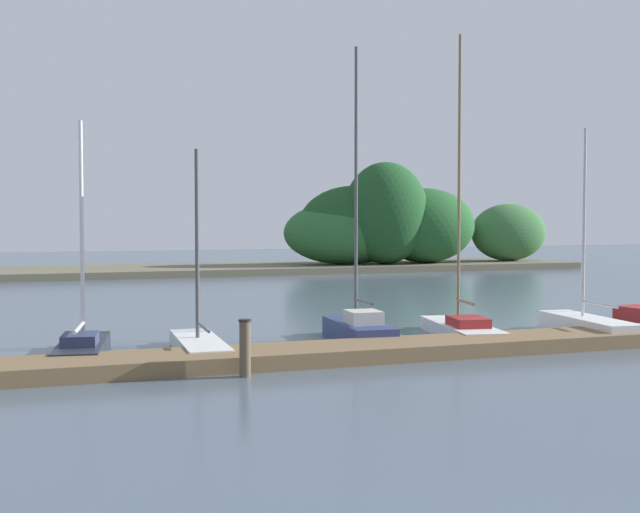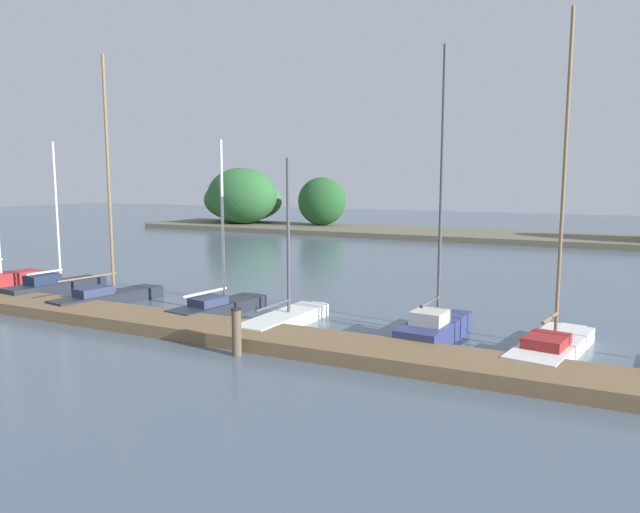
% 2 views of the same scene
% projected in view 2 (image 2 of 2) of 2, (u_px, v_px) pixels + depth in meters
% --- Properties ---
extents(dock_pier, '(31.03, 1.80, 0.35)m').
position_uv_depth(dock_pier, '(266.00, 337.00, 15.17)').
color(dock_pier, brown).
rests_on(dock_pier, ground).
extents(far_shore, '(58.74, 8.66, 6.80)m').
position_uv_depth(far_shore, '(521.00, 207.00, 40.99)').
color(far_shore, '#66604C').
rests_on(far_shore, ground).
extents(sailboat_1, '(1.41, 3.92, 5.65)m').
position_uv_depth(sailboat_1, '(57.00, 286.00, 21.51)').
color(sailboat_1, '#232833').
rests_on(sailboat_1, ground).
extents(sailboat_2, '(1.54, 4.23, 8.39)m').
position_uv_depth(sailboat_2, '(109.00, 292.00, 19.92)').
color(sailboat_2, '#232833').
rests_on(sailboat_2, ground).
extents(sailboat_3, '(1.54, 3.86, 5.51)m').
position_uv_depth(sailboat_3, '(221.00, 305.00, 18.56)').
color(sailboat_3, '#232833').
rests_on(sailboat_3, ground).
extents(sailboat_4, '(1.13, 4.07, 4.90)m').
position_uv_depth(sailboat_4, '(287.00, 317.00, 17.09)').
color(sailboat_4, white).
rests_on(sailboat_4, ground).
extents(sailboat_5, '(1.33, 3.48, 7.73)m').
position_uv_depth(sailboat_5, '(436.00, 324.00, 15.64)').
color(sailboat_5, navy).
rests_on(sailboat_5, ground).
extents(sailboat_6, '(1.84, 4.36, 8.25)m').
position_uv_depth(sailboat_6, '(553.00, 342.00, 14.20)').
color(sailboat_6, white).
rests_on(sailboat_6, ground).
extents(mooring_piling_1, '(0.26, 0.26, 1.18)m').
position_uv_depth(mooring_piling_1, '(237.00, 332.00, 14.11)').
color(mooring_piling_1, brown).
rests_on(mooring_piling_1, ground).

